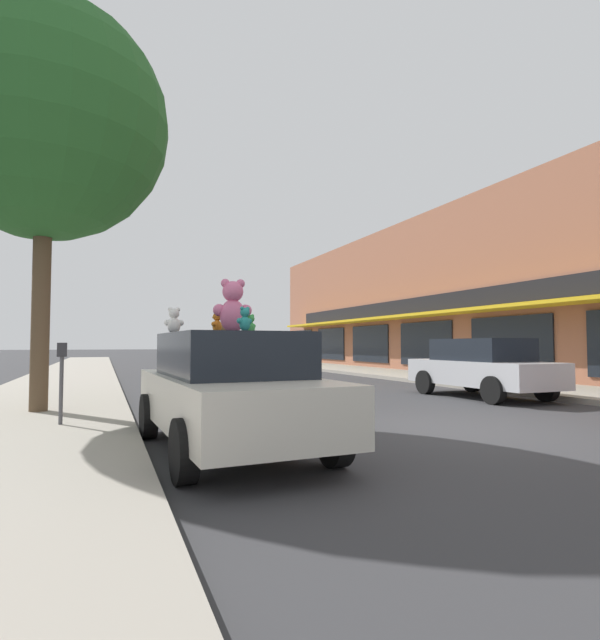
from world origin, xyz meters
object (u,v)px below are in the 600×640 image
object	(u,v)px
teddy_bear_teal	(245,319)
teddy_bear_brown	(224,326)
teddy_bear_white	(174,321)
parked_car_far_center	(481,366)
plush_art_car	(230,389)
teddy_bear_orange	(217,323)
parking_meter	(62,372)
teddy_bear_giant	(233,307)
teddy_bear_green	(250,325)
street_tree	(46,121)

from	to	relation	value
teddy_bear_teal	teddy_bear_brown	bearing A→B (deg)	-116.44
teddy_bear_white	parked_car_far_center	distance (m)	8.75
plush_art_car	parked_car_far_center	distance (m)	8.56
teddy_bear_brown	teddy_bear_orange	bearing A→B (deg)	94.50
teddy_bear_orange	teddy_bear_brown	world-z (taller)	teddy_bear_orange
parking_meter	parked_car_far_center	bearing A→B (deg)	10.00
teddy_bear_brown	teddy_bear_teal	world-z (taller)	teddy_bear_teal
teddy_bear_giant	teddy_bear_brown	xyz separation A→B (m)	(0.11, 0.98, -0.22)
teddy_bear_orange	teddy_bear_green	world-z (taller)	teddy_bear_green
teddy_bear_giant	street_tree	size ratio (longest dim) A/B	0.09
teddy_bear_orange	street_tree	distance (m)	6.00
teddy_bear_green	parked_car_far_center	world-z (taller)	teddy_bear_green
teddy_bear_white	plush_art_car	bearing A→B (deg)	128.48
teddy_bear_orange	parking_meter	world-z (taller)	teddy_bear_orange
plush_art_car	teddy_bear_white	xyz separation A→B (m)	(-0.59, 1.01, 0.92)
teddy_bear_orange	teddy_bear_white	size ratio (longest dim) A/B	0.78
teddy_bear_white	teddy_bear_brown	xyz separation A→B (m)	(0.72, -0.08, -0.07)
plush_art_car	teddy_bear_giant	xyz separation A→B (m)	(0.02, -0.05, 1.07)
plush_art_car	teddy_bear_giant	bearing A→B (deg)	-65.26
teddy_bear_brown	street_tree	bearing A→B (deg)	-21.64
teddy_bear_brown	street_tree	distance (m)	5.81
parked_car_far_center	parking_meter	bearing A→B (deg)	-170.00
parked_car_far_center	parking_meter	xyz separation A→B (m)	(-9.74, -1.72, 0.14)
teddy_bear_giant	teddy_bear_brown	size ratio (longest dim) A/B	2.79
plush_art_car	parked_car_far_center	size ratio (longest dim) A/B	1.03
teddy_bear_giant	parked_car_far_center	distance (m)	8.63
teddy_bear_brown	teddy_bear_teal	distance (m)	1.71
plush_art_car	parked_car_far_center	xyz separation A→B (m)	(7.60, 3.95, -0.00)
teddy_bear_orange	teddy_bear_giant	bearing A→B (deg)	53.26
teddy_bear_orange	teddy_bear_teal	world-z (taller)	teddy_bear_orange
teddy_bear_green	parking_meter	world-z (taller)	teddy_bear_green
parking_meter	teddy_bear_giant	bearing A→B (deg)	-46.38
parked_car_far_center	street_tree	bearing A→B (deg)	179.18
teddy_bear_green	parked_car_far_center	distance (m)	7.68
teddy_bear_white	street_tree	distance (m)	5.41
teddy_bear_green	teddy_bear_brown	distance (m)	0.44
street_tree	teddy_bear_orange	bearing A→B (deg)	-55.10
teddy_bear_teal	parked_car_far_center	size ratio (longest dim) A/B	0.07
plush_art_car	teddy_bear_orange	world-z (taller)	teddy_bear_orange
teddy_bear_giant	teddy_bear_green	distance (m)	1.20
teddy_bear_brown	teddy_bear_green	bearing A→B (deg)	-142.75
plush_art_car	teddy_bear_orange	bearing A→B (deg)	98.84
teddy_bear_green	parking_meter	distance (m)	3.06
teddy_bear_teal	parking_meter	size ratio (longest dim) A/B	0.23
teddy_bear_orange	teddy_bear_teal	xyz separation A→B (m)	(0.07, -1.18, -0.01)
plush_art_car	teddy_bear_orange	size ratio (longest dim) A/B	14.28
teddy_bear_teal	street_tree	bearing A→B (deg)	-83.20
teddy_bear_giant	teddy_bear_green	bearing A→B (deg)	-110.04
teddy_bear_green	teddy_bear_orange	bearing A→B (deg)	10.70
parking_meter	plush_art_car	bearing A→B (deg)	-46.12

